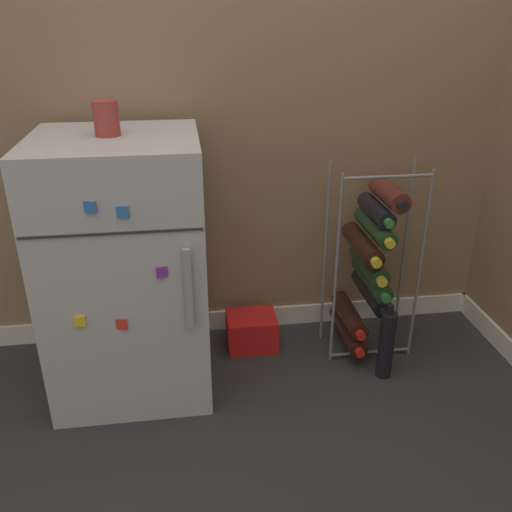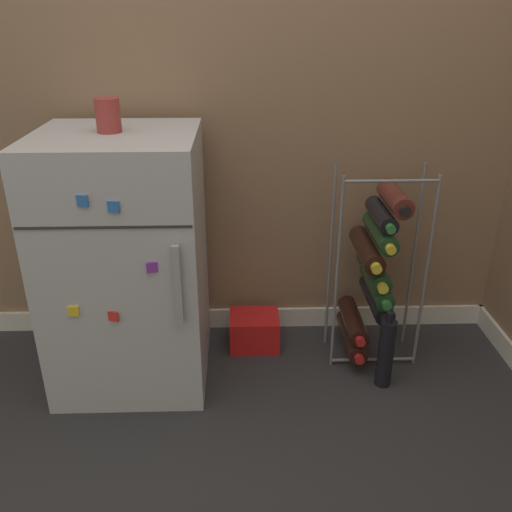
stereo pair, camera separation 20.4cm
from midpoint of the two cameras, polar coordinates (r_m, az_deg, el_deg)
The scene contains 7 objects.
ground_plane at distance 2.07m, azimuth -1.94°, elevation -15.34°, with size 14.00×14.00×0.00m, color #28282B.
wall_back at distance 2.15m, azimuth -4.24°, elevation 22.29°, with size 7.09×0.07×2.50m.
mini_fridge at distance 2.02m, azimuth -16.29°, elevation -1.37°, with size 0.55×0.55×0.95m.
wine_rack at distance 2.20m, azimuth 9.06°, elevation -1.12°, with size 0.35×0.33×0.80m.
soda_box at distance 2.33m, azimuth -3.11°, elevation -7.93°, with size 0.21×0.17×0.15m.
fridge_top_cup at distance 1.87m, azimuth -18.62°, elevation 13.54°, with size 0.08×0.08×0.11m.
loose_bottle_floor at distance 2.15m, azimuth 10.92°, elevation -9.21°, with size 0.06×0.06×0.32m.
Camera 1 is at (-0.26, -1.56, 1.33)m, focal length 38.00 mm.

